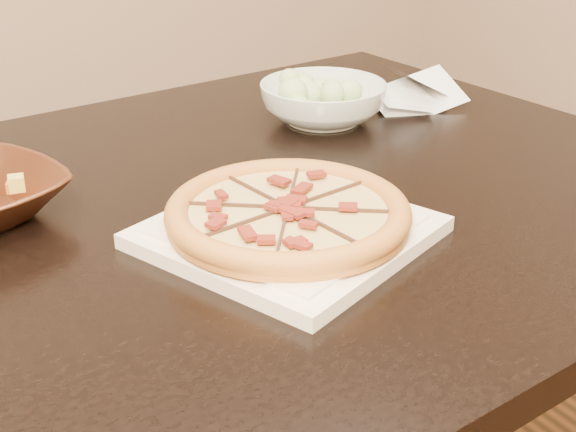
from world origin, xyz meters
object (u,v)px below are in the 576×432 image
Objects in this scene: dining_table at (165,283)px; plate at (288,231)px; pizza at (288,213)px; salad_bowl at (323,103)px.

dining_table is 0.20m from plate.
pizza is (0.10, -0.13, 0.13)m from dining_table.
plate is at bearing -12.83° from pizza.
salad_bowl reaches higher than dining_table.
salad_bowl reaches higher than plate.
pizza is 0.43m from salad_bowl.
dining_table is 5.57× the size of pizza.
plate reaches higher than dining_table.
pizza is (-0.00, 0.00, 0.02)m from plate.
plate is at bearing -51.35° from dining_table.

